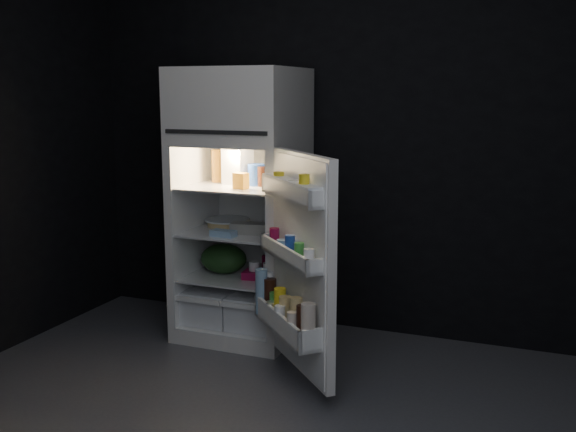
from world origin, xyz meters
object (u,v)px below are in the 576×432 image
at_px(refrigerator, 243,195).
at_px(milk_jug, 238,166).
at_px(fridge_door, 297,268).
at_px(egg_carton, 253,229).
at_px(yogurt_tray, 263,275).

xyz_separation_m(refrigerator, milk_jug, (-0.04, 0.01, 0.19)).
distance_m(fridge_door, milk_jug, 1.05).
xyz_separation_m(egg_carton, yogurt_tray, (0.05, 0.02, -0.31)).
bearing_deg(egg_carton, fridge_door, -55.12).
distance_m(refrigerator, milk_jug, 0.19).
bearing_deg(fridge_door, refrigerator, 134.23).
xyz_separation_m(refrigerator, yogurt_tray, (0.19, -0.10, -0.50)).
xyz_separation_m(fridge_door, yogurt_tray, (-0.45, 0.55, -0.23)).
bearing_deg(milk_jug, egg_carton, -26.68).
height_order(fridge_door, yogurt_tray, fridge_door).
relative_size(fridge_door, yogurt_tray, 4.86).
height_order(refrigerator, fridge_door, refrigerator).
distance_m(egg_carton, yogurt_tray, 0.32).
distance_m(fridge_door, yogurt_tray, 0.74).
bearing_deg(fridge_door, yogurt_tray, 129.26).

